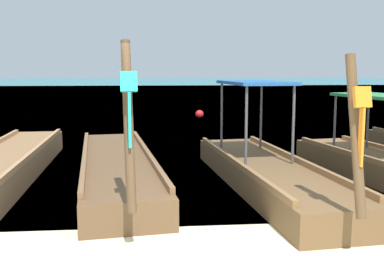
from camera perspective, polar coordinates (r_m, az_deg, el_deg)
sea_water at (r=65.98m, az=-4.50°, el=5.51°), size 120.00×120.00×0.00m
longtail_boat_red_ribbon at (r=9.62m, az=-22.75°, el=-4.53°), size 1.49×7.60×2.59m
longtail_boat_turquoise_ribbon at (r=8.98m, az=-9.61°, el=-5.00°), size 2.12×6.88×2.55m
longtail_boat_orange_ribbon at (r=8.37m, az=9.49°, el=-5.47°), size 1.84×6.13×2.36m
mooring_buoy_near at (r=20.15m, az=0.97°, el=1.79°), size 0.37×0.37×0.37m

